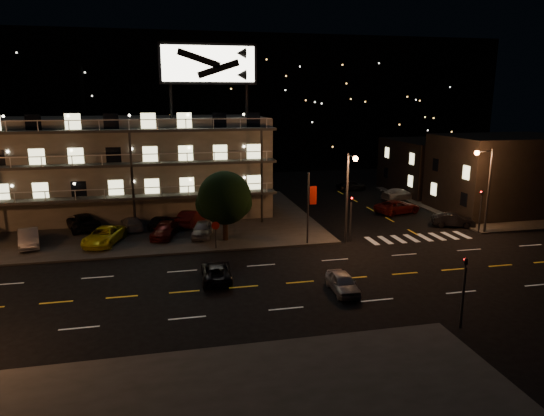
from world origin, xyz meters
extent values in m
plane|color=black|center=(0.00, 0.00, 0.00)|extent=(140.00, 140.00, 0.00)
cube|color=#333331|center=(-14.00, 20.00, 0.07)|extent=(44.00, 24.00, 0.15)
cube|color=#333331|center=(30.00, 20.00, 0.07)|extent=(16.00, 24.00, 0.15)
cube|color=gray|center=(-10.00, 24.00, 5.00)|extent=(28.00, 12.00, 10.00)
cube|color=gray|center=(-10.00, 24.00, 10.25)|extent=(28.00, 12.00, 0.50)
cube|color=#333331|center=(-10.00, 17.10, 3.15)|extent=(28.00, 1.80, 0.25)
cube|color=#333331|center=(-10.00, 17.10, 6.35)|extent=(28.00, 1.80, 0.25)
cube|color=#333331|center=(-10.00, 17.10, 9.55)|extent=(28.00, 1.80, 0.25)
cylinder|color=black|center=(-6.00, 22.00, 12.25)|extent=(0.36, 0.36, 3.50)
cylinder|color=black|center=(2.00, 22.00, 12.25)|extent=(0.36, 0.36, 3.50)
cube|color=black|center=(-2.00, 22.00, 16.00)|extent=(10.20, 0.50, 4.20)
cube|color=white|center=(-2.00, 21.70, 16.00)|extent=(9.60, 0.06, 3.60)
cube|color=black|center=(30.00, 16.00, 4.25)|extent=(14.00, 10.00, 8.50)
cube|color=black|center=(30.00, 28.00, 3.50)|extent=(14.00, 12.00, 7.00)
cube|color=black|center=(0.00, 70.00, 12.00)|extent=(120.00, 20.00, 24.00)
cylinder|color=#2D2D30|center=(8.50, 8.30, 4.00)|extent=(0.20, 0.20, 8.00)
cylinder|color=#2D2D30|center=(8.50, 7.50, 7.80)|extent=(0.12, 1.80, 0.12)
sphere|color=#FF843F|center=(8.50, 6.70, 7.70)|extent=(0.44, 0.44, 0.44)
cylinder|color=#2D2D30|center=(22.50, 8.30, 4.00)|extent=(0.20, 0.20, 8.00)
cylinder|color=#2D2D30|center=(21.70, 8.30, 7.80)|extent=(1.80, 0.12, 0.12)
sphere|color=#FF843F|center=(20.90, 8.30, 7.70)|extent=(0.44, 0.44, 0.44)
cylinder|color=#2D2D30|center=(9.00, 8.50, 1.80)|extent=(0.14, 0.14, 3.60)
imported|color=black|center=(9.00, 8.50, 4.10)|extent=(0.20, 0.16, 1.00)
sphere|color=#FF0C0C|center=(9.00, 8.38, 4.00)|extent=(0.14, 0.14, 0.14)
cylinder|color=#2D2D30|center=(9.00, -8.50, 1.80)|extent=(0.14, 0.14, 3.60)
imported|color=black|center=(9.00, -8.50, 4.10)|extent=(0.20, 0.16, 1.00)
sphere|color=#FF0C0C|center=(9.00, -8.38, 4.00)|extent=(0.14, 0.14, 0.14)
cylinder|color=#2D2D30|center=(22.00, 8.50, 1.80)|extent=(0.14, 0.14, 3.60)
imported|color=black|center=(22.00, 8.50, 4.10)|extent=(0.16, 0.20, 1.00)
sphere|color=#FF0C0C|center=(21.88, 8.50, 4.00)|extent=(0.14, 0.14, 0.14)
cylinder|color=#2D2D30|center=(5.00, 8.40, 3.20)|extent=(0.16, 0.16, 6.40)
cube|color=#B8190D|center=(5.45, 8.40, 4.40)|extent=(0.60, 0.04, 1.60)
cylinder|color=#2D2D30|center=(-3.00, 8.60, 1.10)|extent=(0.08, 0.08, 2.20)
cylinder|color=#B8190D|center=(-3.00, 8.55, 2.15)|extent=(0.91, 0.04, 0.91)
cylinder|color=black|center=(-1.90, 10.91, 1.25)|extent=(0.46, 0.46, 2.19)
sphere|color=black|center=(-1.90, 10.91, 3.99)|extent=(4.75, 4.75, 4.75)
sphere|color=black|center=(-3.00, 11.28, 3.44)|extent=(2.92, 2.92, 2.92)
sphere|color=black|center=(-0.90, 10.54, 3.62)|extent=(2.74, 2.74, 2.74)
imported|color=#9A9AA0|center=(-18.59, 12.51, 0.89)|extent=(2.61, 4.73, 1.48)
imported|color=yellow|center=(-12.39, 11.91, 0.88)|extent=(3.79, 5.70, 1.45)
imported|color=#53100B|center=(-7.22, 13.01, 0.81)|extent=(2.92, 4.89, 1.33)
imported|color=#9A9AA0|center=(-3.86, 12.41, 0.85)|extent=(2.48, 4.36, 1.40)
imported|color=black|center=(-15.05, 17.50, 0.92)|extent=(4.34, 6.08, 1.54)
imported|color=#9A9AA0|center=(-10.30, 16.29, 0.76)|extent=(2.59, 4.49, 1.23)
imported|color=black|center=(-7.80, 16.29, 0.77)|extent=(2.37, 3.90, 1.24)
imported|color=#53100B|center=(-4.63, 16.61, 0.92)|extent=(3.43, 4.92, 1.54)
imported|color=black|center=(20.88, 11.02, 0.67)|extent=(4.33, 2.79, 1.35)
imported|color=#53100B|center=(18.10, 17.48, 0.73)|extent=(5.74, 3.75, 1.47)
imported|color=#9A9AA0|center=(21.62, 24.10, 0.72)|extent=(5.31, 3.39, 1.43)
imported|color=black|center=(18.00, 31.25, 0.71)|extent=(4.41, 2.40, 1.42)
imported|color=#9A9AA0|center=(4.31, -2.24, 0.65)|extent=(1.66, 3.87, 1.30)
imported|color=black|center=(-3.67, 1.76, 0.61)|extent=(2.20, 4.47, 1.22)
camera|label=1|loc=(-6.72, -30.74, 12.74)|focal=32.00mm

